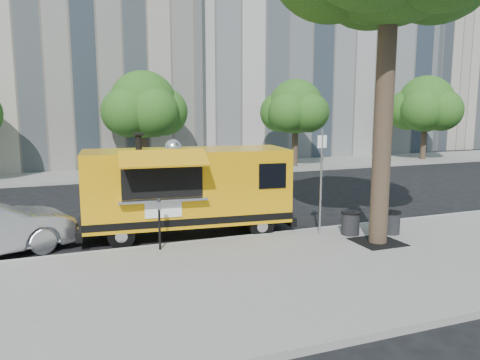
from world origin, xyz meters
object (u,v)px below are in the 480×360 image
at_px(sign_post, 321,176).
at_px(trash_bin_left, 351,222).
at_px(far_tree_b, 143,105).
at_px(parking_meter, 159,218).
at_px(far_tree_d, 426,104).
at_px(food_truck, 186,188).
at_px(trash_bin_right, 391,222).
at_px(far_tree_c, 296,107).

height_order(sign_post, trash_bin_left, sign_post).
bearing_deg(sign_post, far_tree_b, 100.15).
distance_m(parking_meter, trash_bin_left, 5.40).
distance_m(far_tree_d, trash_bin_left, 21.58).
height_order(far_tree_b, trash_bin_left, far_tree_b).
distance_m(far_tree_d, sign_post, 21.79).
distance_m(food_truck, trash_bin_left, 4.81).
xyz_separation_m(far_tree_b, food_truck, (-0.90, -12.53, -2.42)).
xyz_separation_m(far_tree_d, trash_bin_left, (-15.64, -14.47, -3.39)).
relative_size(trash_bin_left, trash_bin_right, 1.03).
height_order(far_tree_c, sign_post, far_tree_c).
distance_m(far_tree_b, food_truck, 12.79).
bearing_deg(trash_bin_right, food_truck, 156.17).
bearing_deg(sign_post, parking_meter, 177.48).
bearing_deg(sign_post, trash_bin_left, -21.88).
relative_size(far_tree_d, sign_post, 1.88).
xyz_separation_m(sign_post, trash_bin_left, (0.81, -0.32, -1.34)).
relative_size(sign_post, trash_bin_left, 4.50).
height_order(far_tree_d, trash_bin_right, far_tree_d).
xyz_separation_m(far_tree_c, food_truck, (-9.90, -12.23, -2.30)).
xyz_separation_m(food_truck, trash_bin_left, (4.26, -2.05, -0.91)).
distance_m(parking_meter, trash_bin_right, 6.57).
distance_m(far_tree_c, trash_bin_left, 15.68).
xyz_separation_m(far_tree_b, trash_bin_left, (3.36, -14.57, -3.33)).
distance_m(far_tree_d, trash_bin_right, 21.00).
bearing_deg(far_tree_d, trash_bin_left, -137.22).
distance_m(far_tree_c, far_tree_d, 10.00).
distance_m(far_tree_d, parking_meter, 25.38).
relative_size(far_tree_b, trash_bin_right, 8.54).
relative_size(parking_meter, food_truck, 0.21).
height_order(far_tree_c, far_tree_d, far_tree_d).
relative_size(far_tree_b, sign_post, 1.83).
distance_m(far_tree_c, sign_post, 15.48).
relative_size(far_tree_d, parking_meter, 4.23).
bearing_deg(far_tree_b, sign_post, -79.85).
height_order(far_tree_d, sign_post, far_tree_d).
xyz_separation_m(sign_post, parking_meter, (-4.55, 0.20, -0.87)).
xyz_separation_m(food_truck, trash_bin_right, (5.40, -2.38, -0.92)).
bearing_deg(far_tree_d, food_truck, -148.02).
distance_m(trash_bin_left, trash_bin_right, 1.19).
bearing_deg(food_truck, far_tree_b, 91.37).
relative_size(parking_meter, trash_bin_left, 2.00).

